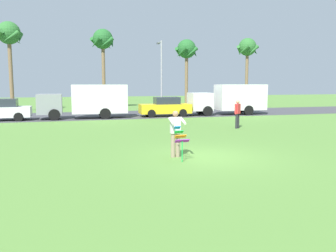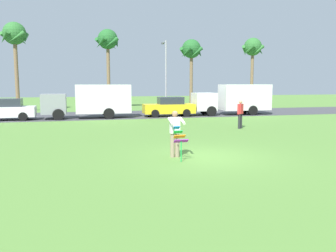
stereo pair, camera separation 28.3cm
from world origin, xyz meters
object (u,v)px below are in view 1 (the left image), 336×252
at_px(person_kite_flyer, 176,132).
at_px(parked_car_white, 1,110).
at_px(palm_tree_centre_far, 187,52).
at_px(parked_car_yellow, 165,107).
at_px(palm_tree_left_near, 9,37).
at_px(kite_held, 181,138).
at_px(person_walker_near, 237,113).
at_px(parked_truck_grey_van, 88,100).
at_px(streetlight_pole, 161,71).
at_px(palm_tree_right_near, 103,42).
at_px(parked_truck_white_box, 231,98).
at_px(palm_tree_far_left, 247,50).

height_order(person_kite_flyer, parked_car_white, person_kite_flyer).
bearing_deg(palm_tree_centre_far, parked_car_yellow, -117.72).
bearing_deg(palm_tree_left_near, palm_tree_centre_far, 5.61).
bearing_deg(kite_held, palm_tree_centre_far, 70.78).
xyz_separation_m(parked_car_white, parked_car_yellow, (12.48, -0.00, 0.00)).
bearing_deg(person_walker_near, person_kite_flyer, -131.11).
relative_size(person_kite_flyer, parked_truck_grey_van, 0.26).
bearing_deg(palm_tree_left_near, streetlight_pole, -4.39).
bearing_deg(person_kite_flyer, palm_tree_left_near, 110.65).
xyz_separation_m(person_kite_flyer, palm_tree_right_near, (-0.12, 25.80, 6.04)).
bearing_deg(parked_car_yellow, person_kite_flyer, -104.05).
relative_size(parked_truck_grey_van, person_walker_near, 3.88).
height_order(parked_car_white, palm_tree_right_near, palm_tree_right_near).
xyz_separation_m(parked_truck_white_box, palm_tree_left_near, (-18.81, 8.09, 5.59)).
distance_m(kite_held, palm_tree_centre_far, 28.18).
relative_size(person_kite_flyer, palm_tree_left_near, 0.21).
height_order(parked_truck_white_box, palm_tree_right_near, palm_tree_right_near).
bearing_deg(palm_tree_right_near, parked_car_yellow, -68.46).
height_order(palm_tree_left_near, streetlight_pole, palm_tree_left_near).
distance_m(palm_tree_centre_far, person_walker_near, 19.49).
bearing_deg(palm_tree_left_near, parked_truck_grey_van, -50.67).
bearing_deg(parked_car_yellow, streetlight_pole, 78.10).
xyz_separation_m(parked_car_yellow, streetlight_pole, (1.47, 6.99, 3.22)).
bearing_deg(person_walker_near, kite_held, -128.66).
bearing_deg(parked_truck_white_box, person_kite_flyer, -122.34).
distance_m(palm_tree_right_near, streetlight_pole, 7.03).
xyz_separation_m(parked_car_white, person_walker_near, (14.64, -8.65, 0.16)).
bearing_deg(parked_truck_grey_van, kite_held, -81.99).
bearing_deg(parked_truck_white_box, parked_car_white, -180.00).
bearing_deg(kite_held, palm_tree_right_near, 90.23).
distance_m(parked_truck_grey_van, palm_tree_left_near, 11.86).
xyz_separation_m(kite_held, palm_tree_right_near, (-0.10, 26.45, 6.16)).
bearing_deg(parked_car_yellow, palm_tree_centre_far, 62.28).
distance_m(parked_car_yellow, palm_tree_left_near, 16.40).
height_order(parked_truck_white_box, palm_tree_far_left, palm_tree_far_left).
distance_m(person_kite_flyer, palm_tree_centre_far, 27.55).
height_order(parked_truck_white_box, palm_tree_centre_far, palm_tree_centre_far).
distance_m(parked_truck_white_box, person_walker_near, 9.46).
bearing_deg(streetlight_pole, parked_truck_white_box, -57.23).
xyz_separation_m(palm_tree_left_near, palm_tree_far_left, (25.86, 2.31, -0.32)).
distance_m(palm_tree_left_near, palm_tree_right_near, 9.06).
bearing_deg(parked_truck_grey_van, person_walker_near, -45.93).
bearing_deg(palm_tree_right_near, parked_car_white, -129.67).
xyz_separation_m(parked_car_yellow, palm_tree_right_near, (-4.02, 10.20, 6.22)).
xyz_separation_m(person_kite_flyer, person_walker_near, (6.07, 6.95, -0.02)).
distance_m(parked_truck_white_box, palm_tree_far_left, 13.63).
relative_size(palm_tree_right_near, palm_tree_centre_far, 1.11).
xyz_separation_m(person_kite_flyer, palm_tree_centre_far, (9.09, 25.46, 5.30)).
bearing_deg(palm_tree_left_near, parked_car_yellow, -32.23).
xyz_separation_m(palm_tree_left_near, streetlight_pole, (14.31, -1.10, -3.01)).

